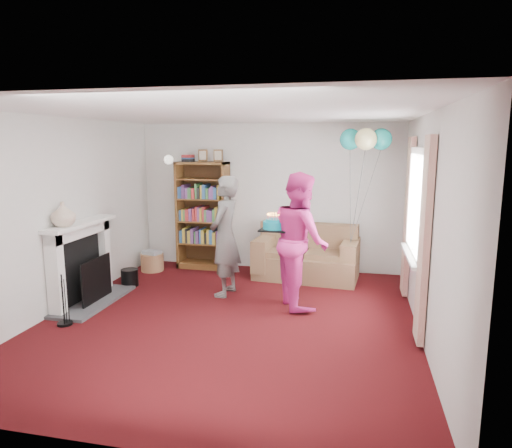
% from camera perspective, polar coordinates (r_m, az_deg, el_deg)
% --- Properties ---
extents(ground, '(5.00, 5.00, 0.00)m').
position_cam_1_polar(ground, '(5.80, -3.35, -11.86)').
color(ground, black).
rests_on(ground, ground).
extents(wall_back, '(4.50, 0.02, 2.50)m').
position_cam_1_polar(wall_back, '(7.87, 1.53, 3.40)').
color(wall_back, silver).
rests_on(wall_back, ground).
extents(wall_left, '(0.02, 5.00, 2.50)m').
position_cam_1_polar(wall_left, '(6.45, -23.19, 1.10)').
color(wall_left, silver).
rests_on(wall_left, ground).
extents(wall_right, '(0.02, 5.00, 2.50)m').
position_cam_1_polar(wall_right, '(5.31, 20.69, -0.50)').
color(wall_right, silver).
rests_on(wall_right, ground).
extents(ceiling, '(4.50, 5.00, 0.01)m').
position_cam_1_polar(ceiling, '(5.39, -3.63, 13.68)').
color(ceiling, white).
rests_on(ceiling, wall_back).
extents(fireplace, '(0.55, 1.80, 1.12)m').
position_cam_1_polar(fireplace, '(6.65, -20.59, -4.97)').
color(fireplace, '#3F3F42').
rests_on(fireplace, ground).
extents(window_bay, '(0.14, 2.02, 2.20)m').
position_cam_1_polar(window_bay, '(5.89, 19.33, 0.12)').
color(window_bay, white).
rests_on(window_bay, ground).
extents(wall_sconce, '(0.16, 0.23, 0.16)m').
position_cam_1_polar(wall_sconce, '(8.20, -10.86, 7.91)').
color(wall_sconce, gold).
rests_on(wall_sconce, ground).
extents(bookcase, '(0.88, 0.42, 2.06)m').
position_cam_1_polar(bookcase, '(8.00, -6.56, 0.99)').
color(bookcase, '#472B14').
rests_on(bookcase, ground).
extents(sofa, '(1.62, 0.86, 0.86)m').
position_cam_1_polar(sofa, '(7.50, 6.38, -4.18)').
color(sofa, brown).
rests_on(sofa, ground).
extents(wicker_basket, '(0.39, 0.39, 0.35)m').
position_cam_1_polar(wicker_basket, '(8.06, -12.83, -4.59)').
color(wicker_basket, '#946545').
rests_on(wicker_basket, ground).
extents(person_striped, '(0.47, 0.66, 1.72)m').
position_cam_1_polar(person_striped, '(6.50, -3.89, -1.54)').
color(person_striped, black).
rests_on(person_striped, ground).
extents(person_magenta, '(0.98, 1.08, 1.80)m').
position_cam_1_polar(person_magenta, '(6.08, 5.56, -1.98)').
color(person_magenta, '#D32A82').
rests_on(person_magenta, ground).
extents(birthday_cake, '(0.37, 0.37, 0.22)m').
position_cam_1_polar(birthday_cake, '(6.06, 2.34, -0.15)').
color(birthday_cake, black).
rests_on(birthday_cake, ground).
extents(balloons, '(0.75, 0.75, 1.72)m').
position_cam_1_polar(balloons, '(7.00, 13.54, 10.26)').
color(balloons, '#3F3F3F').
rests_on(balloons, ground).
extents(mantel_vase, '(0.39, 0.39, 0.32)m').
position_cam_1_polar(mantel_vase, '(6.24, -22.96, 1.15)').
color(mantel_vase, beige).
rests_on(mantel_vase, fireplace).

